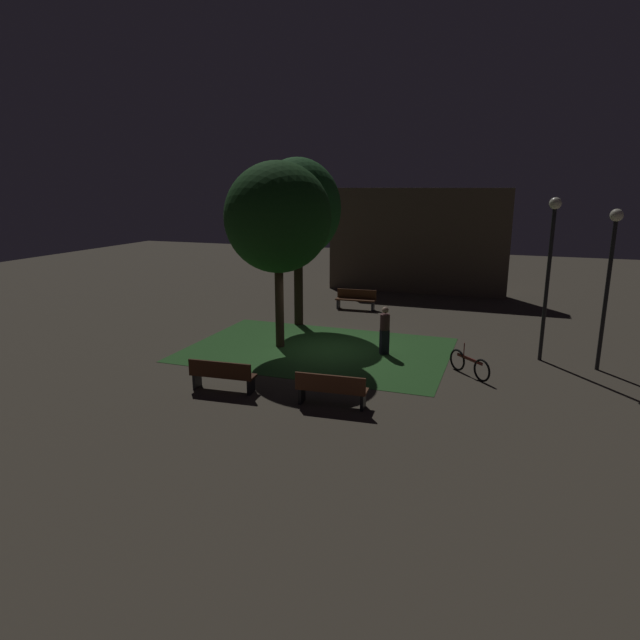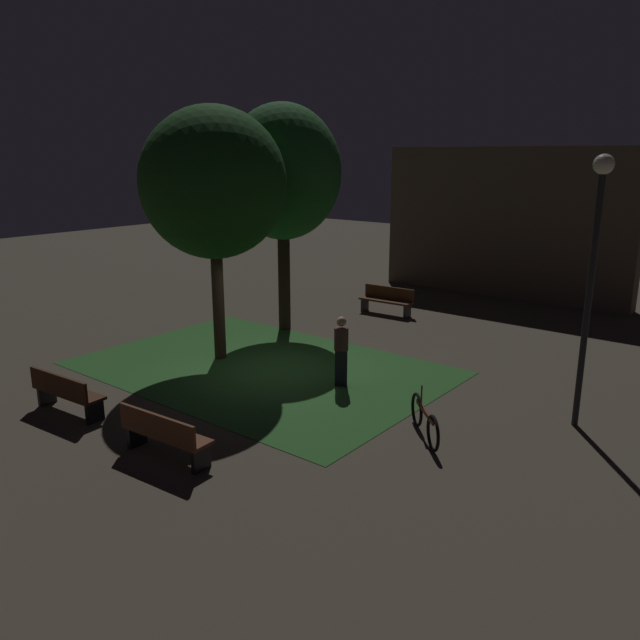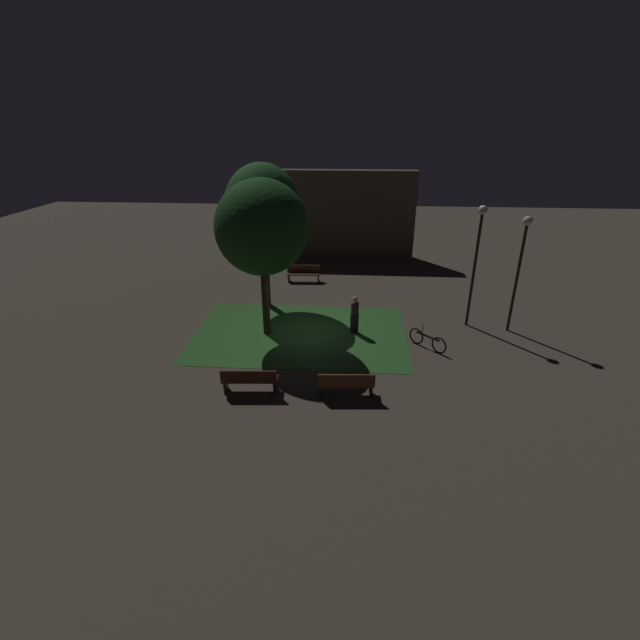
{
  "view_description": "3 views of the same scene",
  "coord_description": "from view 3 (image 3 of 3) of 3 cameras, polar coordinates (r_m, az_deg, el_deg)",
  "views": [
    {
      "loc": [
        5.59,
        -16.69,
        5.38
      ],
      "look_at": [
        -0.23,
        -0.49,
        1.14
      ],
      "focal_mm": 30.3,
      "sensor_mm": 36.0,
      "label": 1
    },
    {
      "loc": [
        9.74,
        -10.65,
        5.08
      ],
      "look_at": [
        0.57,
        0.9,
        1.17
      ],
      "focal_mm": 35.12,
      "sensor_mm": 36.0,
      "label": 2
    },
    {
      "loc": [
        1.6,
        -16.83,
        8.16
      ],
      "look_at": [
        0.42,
        -0.39,
        0.74
      ],
      "focal_mm": 25.22,
      "sensor_mm": 36.0,
      "label": 3
    }
  ],
  "objects": [
    {
      "name": "grass_lawn",
      "position": [
        18.66,
        -2.56,
        -1.7
      ],
      "size": [
        8.7,
        5.99,
        0.01
      ],
      "primitive_type": "cube",
      "color": "#2D6028",
      "rests_on": "ground"
    },
    {
      "name": "bench_corner",
      "position": [
        24.55,
        -2.09,
        6.0
      ],
      "size": [
        1.82,
        0.57,
        0.88
      ],
      "color": "#512D19",
      "rests_on": "ground"
    },
    {
      "name": "tree_lawn_side",
      "position": [
        20.41,
        -7.33,
        13.9
      ],
      "size": [
        3.33,
        3.33,
        6.49
      ],
      "color": "#2D2116",
      "rests_on": "ground"
    },
    {
      "name": "bicycle",
      "position": [
        17.81,
        13.47,
        -2.51
      ],
      "size": [
        1.27,
        1.25,
        0.93
      ],
      "color": "black",
      "rests_on": "ground"
    },
    {
      "name": "pedestrian",
      "position": [
        18.44,
        4.42,
        0.81
      ],
      "size": [
        0.34,
        0.33,
        1.61
      ],
      "color": "black",
      "rests_on": "ground"
    },
    {
      "name": "bench_front_left",
      "position": [
        14.75,
        -8.93,
        -7.47
      ],
      "size": [
        1.83,
        0.6,
        0.88
      ],
      "color": "#422314",
      "rests_on": "ground"
    },
    {
      "name": "lamp_post_plaza_east",
      "position": [
        19.44,
        24.16,
        7.44
      ],
      "size": [
        0.36,
        0.36,
        4.79
      ],
      "color": "black",
      "rests_on": "ground"
    },
    {
      "name": "building_wall_backdrop",
      "position": [
        28.64,
        2.57,
        13.18
      ],
      "size": [
        9.18,
        0.8,
        5.34
      ],
      "primitive_type": "cube",
      "color": "brown",
      "rests_on": "ground"
    },
    {
      "name": "ground_plane",
      "position": [
        18.77,
        -1.2,
        -1.53
      ],
      "size": [
        60.0,
        60.0,
        0.0
      ],
      "primitive_type": "plane",
      "color": "#4C4438"
    },
    {
      "name": "bench_near_trees",
      "position": [
        14.4,
        3.34,
        -8.02
      ],
      "size": [
        1.83,
        0.6,
        0.88
      ],
      "color": "brown",
      "rests_on": "ground"
    },
    {
      "name": "tree_left_canopy",
      "position": [
        17.33,
        -7.41,
        11.5
      ],
      "size": [
        3.53,
        3.53,
        6.23
      ],
      "color": "#38281C",
      "rests_on": "ground"
    },
    {
      "name": "lamp_post_plaza_west",
      "position": [
        19.31,
        19.33,
        8.63
      ],
      "size": [
        0.36,
        0.36,
        5.09
      ],
      "color": "black",
      "rests_on": "ground"
    }
  ]
}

